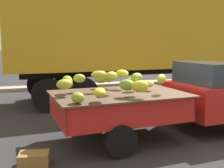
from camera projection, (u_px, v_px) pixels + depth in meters
name	position (u px, v px, depth m)	size (l,w,h in m)	color
ground	(181.00, 136.00, 6.45)	(220.00, 220.00, 0.00)	#28282B
curb_strip	(93.00, 85.00, 14.10)	(80.00, 0.80, 0.16)	gray
pickup_truck	(193.00, 96.00, 6.73)	(5.12, 2.11, 1.70)	#B21E19
semi_trailer	(159.00, 35.00, 11.14)	(12.07, 2.94, 3.95)	gold
fallen_banana_bunch_near_tailgate	(37.00, 157.00, 5.02)	(0.31, 0.24, 0.18)	#A6AA2C
produce_crate	(34.00, 159.00, 4.88)	(0.52, 0.36, 0.23)	olive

